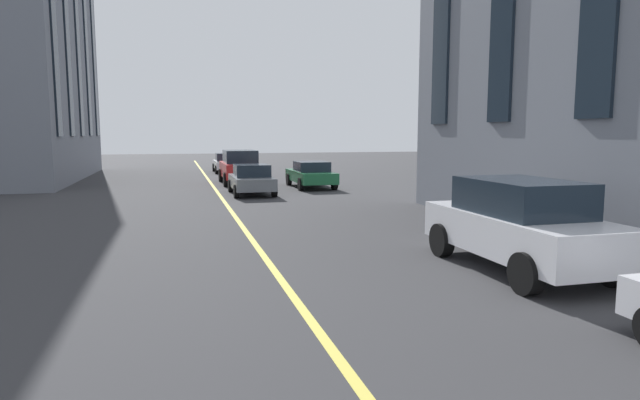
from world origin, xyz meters
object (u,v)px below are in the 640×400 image
object	(u,v)px
car_red_oncoming	(240,167)
car_white_parked_a	(520,224)
car_white_trailing	(227,163)
car_green_far	(311,174)
car_grey_near	(251,179)

from	to	relation	value
car_red_oncoming	car_white_parked_a	distance (m)	21.08
car_white_trailing	car_green_far	distance (m)	12.51
car_white_parked_a	car_white_trailing	bearing A→B (deg)	6.17
car_grey_near	car_red_oncoming	size ratio (longest dim) A/B	0.83
car_grey_near	car_white_trailing	bearing A→B (deg)	-0.86
car_white_trailing	car_red_oncoming	xyz separation A→B (m)	(-8.97, 0.09, 0.27)
car_white_trailing	car_green_far	world-z (taller)	car_white_trailing
car_white_trailing	car_green_far	xyz separation A→B (m)	(-12.09, -3.22, 0.00)
car_green_far	car_white_parked_a	world-z (taller)	car_white_parked_a
car_grey_near	car_white_trailing	distance (m)	14.51
car_grey_near	car_white_trailing	size ratio (longest dim) A/B	1.00
car_green_far	car_white_parked_a	bearing A→B (deg)	180.00
car_green_far	car_white_trailing	bearing A→B (deg)	14.91
car_green_far	car_red_oncoming	bearing A→B (deg)	46.70
car_white_trailing	car_white_parked_a	distance (m)	29.96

